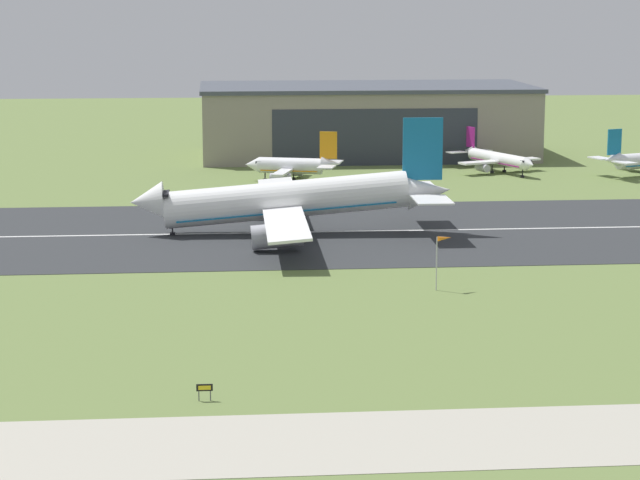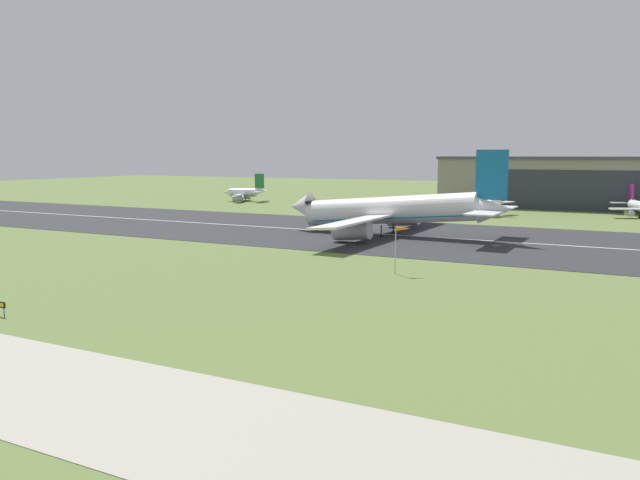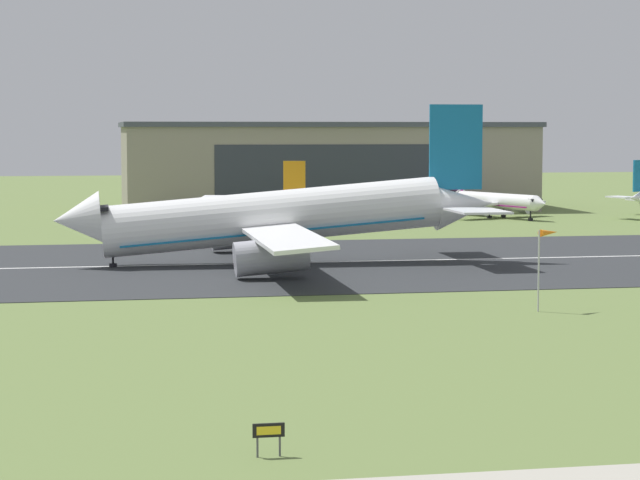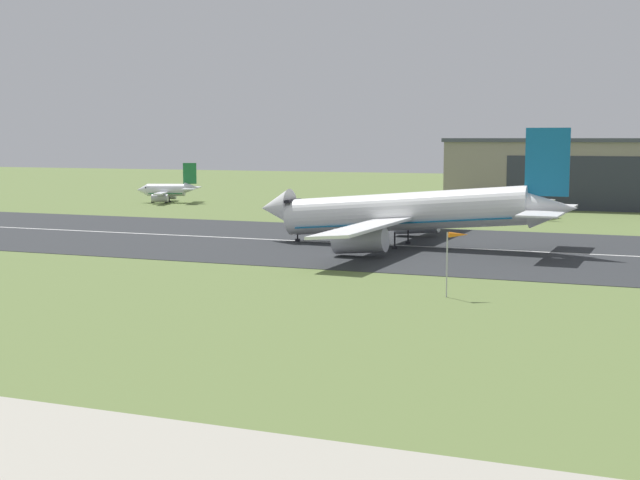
# 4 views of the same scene
# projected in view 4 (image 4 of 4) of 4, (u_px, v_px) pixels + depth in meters

# --- Properties ---
(ground_plane) EXTENTS (673.74, 673.74, 0.00)m
(ground_plane) POSITION_uv_depth(u_px,v_px,m) (288.00, 331.00, 75.84)
(ground_plane) COLOR olive
(runway_strip) EXTENTS (433.74, 54.78, 0.06)m
(runway_strip) POSITION_uv_depth(u_px,v_px,m) (454.00, 248.00, 132.80)
(runway_strip) COLOR #2B2D30
(runway_strip) RESTS_ON ground_plane
(runway_centreline) EXTENTS (390.37, 0.70, 0.01)m
(runway_centreline) POSITION_uv_depth(u_px,v_px,m) (454.00, 248.00, 132.80)
(runway_centreline) COLOR silver
(runway_centreline) RESTS_ON runway_strip
(taxiway_road) EXTENTS (325.31, 14.49, 0.05)m
(taxiway_road) POSITION_uv_depth(u_px,v_px,m) (44.00, 453.00, 46.50)
(taxiway_road) COLOR #A8A393
(taxiway_road) RESTS_ON ground_plane
(hangar_building) EXTENTS (75.84, 35.97, 16.33)m
(hangar_building) POSITION_uv_depth(u_px,v_px,m) (613.00, 172.00, 214.22)
(hangar_building) COLOR gray
(hangar_building) RESTS_ON ground_plane
(airplane_landing) EXTENTS (49.77, 58.28, 17.82)m
(airplane_landing) POSITION_uv_depth(u_px,v_px,m) (406.00, 213.00, 134.10)
(airplane_landing) COLOR white
(airplane_landing) RESTS_ON ground_plane
(airplane_parked_west) EXTENTS (17.23, 19.29, 10.10)m
(airplane_parked_west) POSITION_uv_depth(u_px,v_px,m) (168.00, 190.00, 226.08)
(airplane_parked_west) COLOR silver
(airplane_parked_west) RESTS_ON ground_plane
(airplane_parked_far_east) EXTENTS (20.31, 20.93, 10.14)m
(airplane_parked_far_east) POSITION_uv_depth(u_px,v_px,m) (500.00, 202.00, 184.61)
(airplane_parked_far_east) COLOR white
(airplane_parked_far_east) RESTS_ON ground_plane
(windsock_pole) EXTENTS (2.16, 1.43, 6.80)m
(windsock_pole) POSITION_uv_depth(u_px,v_px,m) (457.00, 239.00, 91.55)
(windsock_pole) COLOR #B7B7BC
(windsock_pole) RESTS_ON ground_plane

